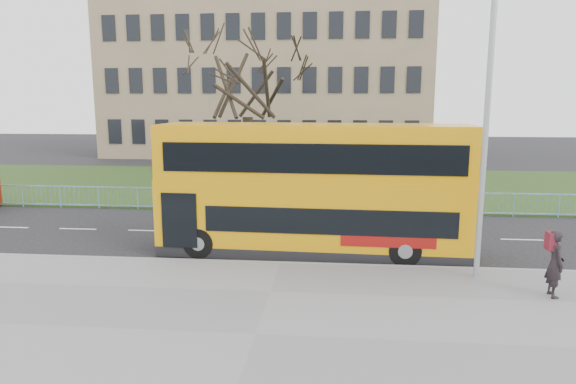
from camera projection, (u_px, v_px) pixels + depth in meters
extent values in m
plane|color=black|center=(285.00, 252.00, 18.26)|extent=(120.00, 120.00, 0.00)
cube|color=slate|center=(255.00, 336.00, 11.63)|extent=(80.00, 10.50, 0.12)
cube|color=gray|center=(280.00, 264.00, 16.73)|extent=(80.00, 0.20, 0.14)
cube|color=#1F3714|center=(307.00, 185.00, 32.26)|extent=(80.00, 15.40, 0.08)
cube|color=#867555|center=(270.00, 83.00, 51.76)|extent=(30.00, 15.00, 14.00)
cube|color=orange|center=(313.00, 215.00, 18.01)|extent=(10.75, 2.92, 1.98)
cube|color=orange|center=(313.00, 182.00, 17.80)|extent=(10.75, 2.92, 0.34)
cube|color=orange|center=(313.00, 152.00, 17.61)|extent=(10.70, 2.87, 1.78)
cube|color=black|center=(328.00, 222.00, 16.67)|extent=(8.23, 0.33, 0.86)
cube|color=black|center=(310.00, 159.00, 16.40)|extent=(9.81, 0.39, 0.97)
cylinder|color=black|center=(199.00, 243.00, 17.52)|extent=(1.07, 0.32, 1.06)
cylinder|color=black|center=(405.00, 250.00, 16.64)|extent=(1.07, 0.32, 1.06)
imported|color=black|center=(555.00, 264.00, 13.70)|extent=(0.44, 0.67, 1.83)
cylinder|color=#9C9FA4|center=(485.00, 138.00, 14.65)|extent=(0.17, 0.17, 8.29)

